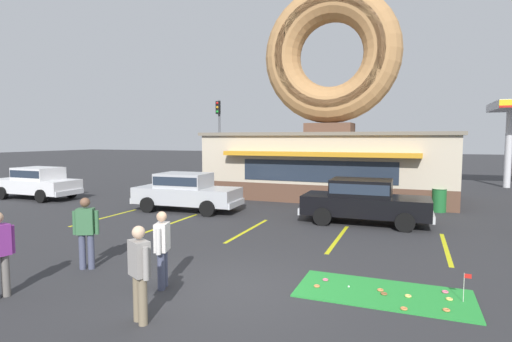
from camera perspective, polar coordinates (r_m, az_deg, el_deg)
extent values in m
plane|color=#2D2D30|center=(8.45, -3.63, -16.62)|extent=(160.00, 160.00, 0.00)
cube|color=brown|center=(21.68, 10.37, -2.33)|extent=(12.00, 6.00, 0.90)
cube|color=beige|center=(21.54, 10.44, 1.90)|extent=(12.00, 6.00, 2.30)
cube|color=slate|center=(21.52, 10.48, 5.17)|extent=(12.30, 6.30, 0.16)
cube|color=orange|center=(18.30, 8.47, 2.39)|extent=(9.00, 0.60, 0.20)
cube|color=#232D3D|center=(18.63, 8.64, -0.04)|extent=(7.20, 0.03, 1.00)
cube|color=brown|center=(21.52, 10.50, 6.05)|extent=(2.40, 1.80, 0.50)
torus|color=#B27F4C|center=(21.95, 10.65, 16.02)|extent=(7.10, 1.90, 7.10)
torus|color=#936038|center=(21.54, 10.43, 16.24)|extent=(6.25, 1.05, 6.24)
cube|color=green|center=(8.60, 17.69, -16.32)|extent=(3.34, 1.58, 0.03)
torus|color=brown|center=(8.50, 17.82, -16.34)|extent=(0.13, 0.13, 0.04)
torus|color=#D8667F|center=(9.02, 25.40, -15.32)|extent=(0.13, 0.13, 0.04)
torus|color=#E5C666|center=(8.69, 25.89, -16.13)|extent=(0.13, 0.13, 0.04)
torus|color=#D17F47|center=(8.60, 8.68, -15.93)|extent=(0.13, 0.13, 0.04)
torus|color=#D8667F|center=(8.97, 9.88, -15.05)|extent=(0.13, 0.13, 0.04)
torus|color=#E5C666|center=(8.54, 20.91, -16.33)|extent=(0.13, 0.13, 0.04)
torus|color=#D17F47|center=(8.67, 17.35, -15.92)|extent=(0.13, 0.13, 0.04)
torus|color=#D17F47|center=(8.17, 25.55, -17.47)|extent=(0.13, 0.13, 0.04)
torus|color=#D17F47|center=(7.95, 20.38, -17.94)|extent=(0.13, 0.13, 0.04)
sphere|color=white|center=(8.67, 13.11, -15.79)|extent=(0.04, 0.04, 0.04)
cylinder|color=silver|center=(8.62, 27.55, -14.54)|extent=(0.01, 0.01, 0.55)
cube|color=red|center=(8.56, 28.02, -13.12)|extent=(0.12, 0.01, 0.08)
cube|color=black|center=(14.94, 15.32, -4.76)|extent=(4.41, 1.79, 0.68)
cube|color=black|center=(14.86, 14.80, -2.30)|extent=(2.11, 1.58, 0.60)
cube|color=#232D3D|center=(14.86, 14.80, -2.22)|extent=(2.03, 1.60, 0.36)
cube|color=silver|center=(14.93, 23.89, -5.93)|extent=(0.11, 1.67, 0.24)
cube|color=silver|center=(15.35, 6.96, -5.28)|extent=(0.11, 1.67, 0.24)
cylinder|color=black|center=(15.79, 20.57, -5.63)|extent=(0.64, 0.22, 0.64)
cylinder|color=black|center=(14.06, 20.51, -6.88)|extent=(0.64, 0.22, 0.64)
cylinder|color=black|center=(16.04, 10.74, -5.26)|extent=(0.64, 0.22, 0.64)
cylinder|color=black|center=(14.34, 9.47, -6.43)|extent=(0.64, 0.22, 0.64)
cube|color=silver|center=(23.18, -28.82, -1.86)|extent=(4.43, 1.84, 0.68)
cube|color=silver|center=(23.01, -28.65, -0.30)|extent=(2.13, 1.60, 0.60)
cube|color=#232D3D|center=(23.01, -28.65, -0.25)|extent=(2.04, 1.62, 0.36)
cube|color=silver|center=(24.98, -32.01, -2.11)|extent=(0.13, 1.67, 0.24)
cube|color=silver|center=(21.52, -25.07, -2.83)|extent=(0.13, 1.67, 0.24)
cylinder|color=black|center=(23.78, -32.50, -2.69)|extent=(0.64, 0.23, 0.64)
cylinder|color=black|center=(24.82, -29.18, -2.27)|extent=(0.64, 0.23, 0.64)
cylinder|color=black|center=(21.62, -28.34, -3.18)|extent=(0.64, 0.23, 0.64)
cylinder|color=black|center=(22.76, -24.90, -2.69)|extent=(0.64, 0.23, 0.64)
cube|color=#B2B5BA|center=(17.19, -9.80, -3.44)|extent=(4.48, 1.98, 0.68)
cube|color=#B2B5BA|center=(17.18, -10.27, -1.30)|extent=(2.17, 1.66, 0.60)
cube|color=#232D3D|center=(17.18, -10.27, -1.23)|extent=(2.09, 1.68, 0.36)
cube|color=silver|center=(16.29, -2.85, -4.67)|extent=(0.18, 1.67, 0.24)
cube|color=silver|center=(18.38, -15.93, -3.78)|extent=(0.18, 1.67, 0.24)
cylinder|color=black|center=(17.43, -4.44, -4.40)|extent=(0.65, 0.25, 0.64)
cylinder|color=black|center=(15.85, -6.94, -5.33)|extent=(0.65, 0.25, 0.64)
cylinder|color=black|center=(18.66, -12.19, -3.89)|extent=(0.65, 0.25, 0.64)
cylinder|color=black|center=(17.19, -15.20, -4.68)|extent=(0.65, 0.25, 0.64)
cylinder|color=#474C66|center=(8.72, -13.00, -13.32)|extent=(0.15, 0.15, 0.78)
cylinder|color=#474C66|center=(8.53, -13.39, -13.73)|extent=(0.15, 0.15, 0.78)
cube|color=silver|center=(8.44, -13.28, -9.16)|extent=(0.35, 0.44, 0.57)
cylinder|color=silver|center=(8.68, -12.79, -8.96)|extent=(0.10, 0.10, 0.53)
cylinder|color=silver|center=(8.21, -13.78, -9.75)|extent=(0.10, 0.10, 0.53)
sphere|color=tan|center=(8.35, -13.33, -6.35)|extent=(0.21, 0.21, 0.21)
cylinder|color=slate|center=(9.37, -32.15, -12.52)|extent=(0.15, 0.15, 0.82)
cylinder|color=#8C3393|center=(9.26, -31.48, -8.32)|extent=(0.10, 0.10, 0.55)
cylinder|color=#474C66|center=(10.32, -22.49, -10.57)|extent=(0.15, 0.15, 0.83)
cylinder|color=#474C66|center=(10.38, -23.56, -10.51)|extent=(0.15, 0.15, 0.83)
cube|color=#386B42|center=(10.19, -23.15, -6.62)|extent=(0.45, 0.38, 0.61)
cylinder|color=#386B42|center=(10.12, -21.79, -6.83)|extent=(0.10, 0.10, 0.56)
cylinder|color=#386B42|center=(10.27, -24.48, -6.75)|extent=(0.10, 0.10, 0.56)
sphere|color=brown|center=(10.11, -23.24, -4.14)|extent=(0.22, 0.22, 0.22)
cylinder|color=#7F7056|center=(7.13, -15.88, -17.44)|extent=(0.15, 0.15, 0.81)
cylinder|color=#7F7056|center=(7.30, -16.55, -16.92)|extent=(0.15, 0.15, 0.81)
cube|color=gray|center=(6.99, -16.35, -11.86)|extent=(0.45, 0.39, 0.59)
cylinder|color=gray|center=(6.78, -15.47, -12.62)|extent=(0.10, 0.10, 0.54)
cylinder|color=gray|center=(7.22, -17.17, -11.59)|extent=(0.10, 0.10, 0.54)
sphere|color=beige|center=(6.88, -16.44, -8.40)|extent=(0.22, 0.22, 0.22)
cylinder|color=#1E662D|center=(18.35, 24.69, -3.87)|extent=(0.56, 0.56, 0.95)
torus|color=#123D1B|center=(18.29, 24.74, -2.39)|extent=(0.57, 0.57, 0.05)
cylinder|color=#595B60|center=(28.84, -5.24, 4.33)|extent=(0.16, 0.16, 5.80)
cube|color=black|center=(28.76, -5.44, 9.02)|extent=(0.28, 0.24, 0.90)
sphere|color=red|center=(28.68, -5.56, 9.63)|extent=(0.18, 0.18, 0.18)
sphere|color=orange|center=(28.65, -5.55, 9.03)|extent=(0.18, 0.18, 0.18)
sphere|color=green|center=(28.63, -5.55, 8.43)|extent=(0.18, 0.18, 0.18)
cylinder|color=silver|center=(29.33, 32.36, 2.65)|extent=(0.40, 0.40, 4.80)
cube|color=yellow|center=(16.68, -20.67, -6.20)|extent=(0.12, 3.60, 0.01)
cube|color=yellow|center=(14.87, -11.98, -7.31)|extent=(0.12, 3.60, 0.01)
cube|color=yellow|center=(13.48, -1.15, -8.45)|extent=(0.12, 3.60, 0.01)
cube|color=yellow|center=(12.67, 11.65, -9.41)|extent=(0.12, 3.60, 0.01)
cube|color=yellow|center=(12.54, 25.50, -9.92)|extent=(0.12, 3.60, 0.01)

